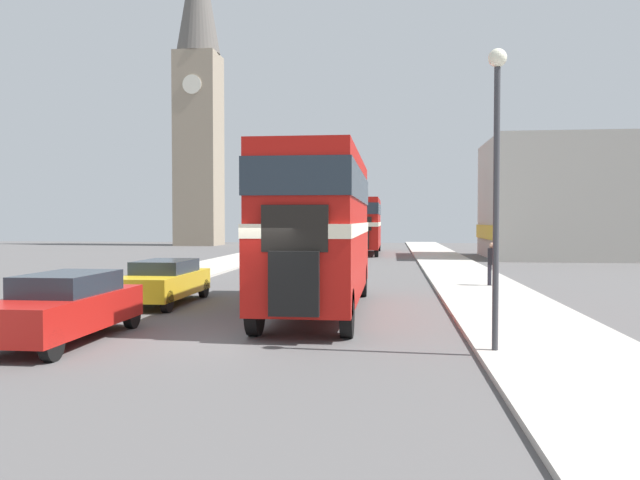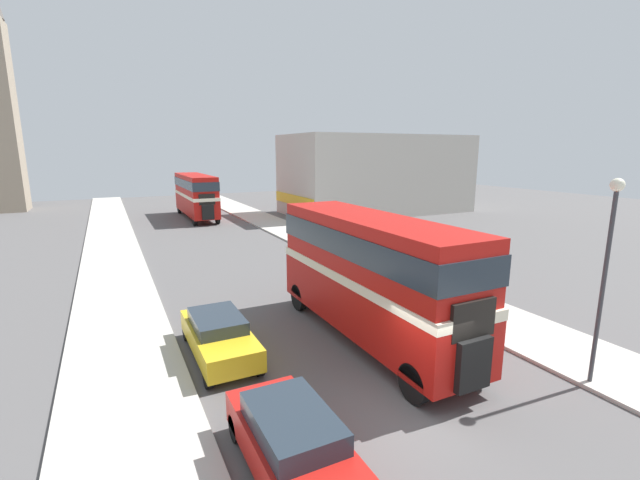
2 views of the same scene
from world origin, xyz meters
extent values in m
plane|color=#565454|center=(0.00, 0.00, 0.00)|extent=(120.00, 120.00, 0.00)
cube|color=#B7B2A8|center=(6.75, 0.00, 0.06)|extent=(3.50, 120.00, 0.12)
cube|color=#B2140F|center=(1.28, 4.22, 1.40)|extent=(2.41, 9.59, 1.74)
cube|color=beige|center=(1.28, 4.22, 2.43)|extent=(2.44, 9.64, 0.32)
cube|color=#B2140F|center=(1.28, 4.22, 3.53)|extent=(2.36, 9.40, 1.89)
cube|color=#232D38|center=(1.28, 4.22, 3.62)|extent=(2.44, 9.50, 0.85)
cube|color=black|center=(1.28, -0.68, 1.31)|extent=(1.08, 0.20, 1.39)
cube|color=black|center=(1.28, -0.54, 2.49)|extent=(1.45, 0.12, 1.01)
cylinder|color=black|center=(0.22, 0.32, 0.56)|extent=(0.28, 1.12, 1.12)
cylinder|color=black|center=(2.35, 0.32, 0.56)|extent=(0.28, 1.12, 1.12)
cylinder|color=black|center=(0.22, 8.01, 0.56)|extent=(0.28, 1.12, 1.12)
cylinder|color=black|center=(2.35, 8.01, 0.56)|extent=(0.28, 1.12, 1.12)
cube|color=#B2140F|center=(1.24, 35.79, 1.37)|extent=(2.37, 10.57, 1.67)
cube|color=beige|center=(1.24, 35.79, 2.36)|extent=(2.40, 10.62, 0.30)
cube|color=#B2140F|center=(1.24, 35.79, 3.42)|extent=(2.33, 10.36, 1.83)
cube|color=#232D38|center=(1.24, 35.79, 3.52)|extent=(2.40, 10.46, 0.82)
cube|color=black|center=(1.24, 30.40, 1.28)|extent=(1.07, 0.20, 1.34)
cube|color=black|center=(1.24, 30.55, 2.42)|extent=(1.42, 0.12, 0.97)
cylinder|color=black|center=(0.19, 31.40, 0.56)|extent=(0.28, 1.12, 1.12)
cylinder|color=black|center=(2.29, 31.40, 0.56)|extent=(0.28, 1.12, 1.12)
cylinder|color=black|center=(0.19, 40.06, 0.56)|extent=(0.28, 1.12, 1.12)
cylinder|color=black|center=(2.29, 40.06, 0.56)|extent=(0.28, 1.12, 1.12)
cube|color=red|center=(-3.77, -0.89, 0.66)|extent=(1.71, 4.56, 0.75)
cube|color=#232D38|center=(-3.77, -0.71, 1.27)|extent=(1.50, 2.37, 0.46)
cylinder|color=black|center=(-3.02, -2.72, 0.32)|extent=(0.20, 0.64, 0.64)
cylinder|color=black|center=(-4.53, 0.94, 0.32)|extent=(0.20, 0.64, 0.64)
cylinder|color=black|center=(-3.02, 0.94, 0.32)|extent=(0.20, 0.64, 0.64)
cube|color=gold|center=(-3.85, 5.30, 0.63)|extent=(1.73, 4.44, 0.69)
cube|color=#232D38|center=(-3.85, 5.48, 1.18)|extent=(1.53, 2.31, 0.41)
cylinder|color=black|center=(-4.62, 3.53, 0.32)|extent=(0.20, 0.64, 0.64)
cylinder|color=black|center=(-3.08, 3.53, 0.32)|extent=(0.20, 0.64, 0.64)
cylinder|color=black|center=(-4.62, 7.07, 0.32)|extent=(0.20, 0.64, 0.64)
cylinder|color=black|center=(-3.08, 7.07, 0.32)|extent=(0.20, 0.64, 0.64)
cylinder|color=#282833|center=(7.16, 11.12, 0.53)|extent=(0.15, 0.15, 0.81)
cylinder|color=#282833|center=(7.34, 11.12, 0.53)|extent=(0.15, 0.15, 0.81)
cylinder|color=black|center=(7.25, 11.12, 1.25)|extent=(0.34, 0.34, 0.64)
sphere|color=tan|center=(7.25, 11.12, 1.68)|extent=(0.22, 0.22, 0.22)
cylinder|color=#38383D|center=(5.36, -1.28, 2.87)|extent=(0.12, 0.12, 5.50)
sphere|color=#EFEACC|center=(5.36, -1.28, 5.80)|extent=(0.36, 0.36, 0.36)
cube|color=gray|center=(-16.95, 50.64, 10.09)|extent=(4.36, 4.36, 20.19)
cylinder|color=silver|center=(-16.95, 48.41, 16.55)|extent=(1.96, 0.10, 1.96)
cube|color=#B2ADA3|center=(19.97, 31.63, 4.15)|extent=(19.73, 9.82, 8.29)
cube|color=gold|center=(10.05, 31.63, 1.82)|extent=(0.12, 9.32, 1.00)
camera|label=1|loc=(3.33, -13.73, 2.66)|focal=35.00mm
camera|label=2|loc=(-6.74, -7.90, 6.69)|focal=24.00mm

